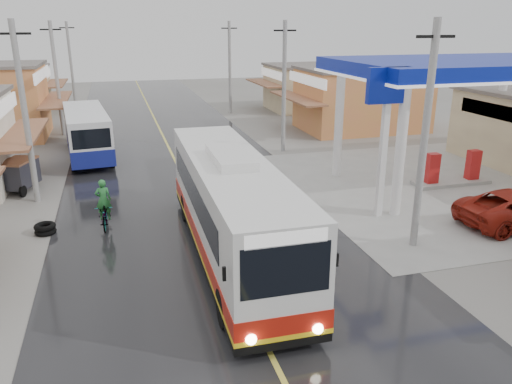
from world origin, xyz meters
The scene contains 11 objects.
ground centered at (0.00, 0.00, 0.00)m, with size 120.00×120.00×0.00m, color slate.
road centered at (0.00, 15.00, 0.01)m, with size 12.00×90.00×0.02m, color black.
centre_line centered at (0.00, 15.00, 0.02)m, with size 0.15×90.00×0.01m, color #D8CC4C.
shopfronts_right centered at (15.00, 12.00, 0.00)m, with size 11.00×44.00×4.80m, color beige, non-canonical shape.
utility_poles_left centered at (-7.00, 16.00, 0.00)m, with size 1.60×50.00×8.00m, color gray, non-canonical shape.
utility_poles_right centered at (7.00, 15.00, 0.00)m, with size 1.60×36.00×8.00m, color gray, non-canonical shape.
coach_bus centered at (0.34, 1.00, 1.81)m, with size 2.85×12.06×3.75m.
second_bus centered at (-4.96, 16.82, 1.53)m, with size 3.16×8.76×2.84m.
cyclist centered at (-3.95, 4.95, 0.67)m, with size 0.72×1.92×2.05m.
tricycle_near centered at (-7.97, 10.79, 0.90)m, with size 1.93×2.38×1.57m.
tyre_stack centered at (-6.22, 4.86, 0.21)m, with size 0.82×0.82×0.42m.
Camera 1 is at (-3.18, -14.64, 7.80)m, focal length 35.00 mm.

